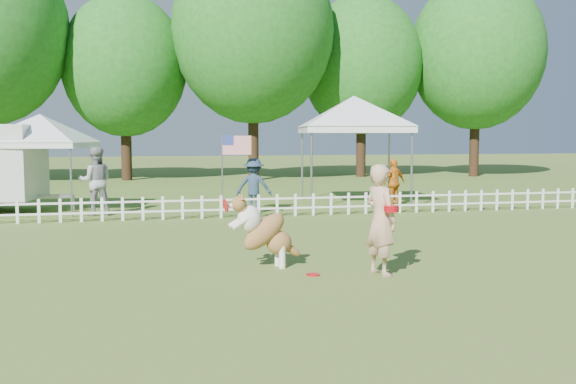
% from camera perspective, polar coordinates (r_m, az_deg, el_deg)
% --- Properties ---
extents(ground, '(120.00, 120.00, 0.00)m').
position_cam_1_polar(ground, '(10.13, 0.19, -7.22)').
color(ground, '#466821').
rests_on(ground, ground).
extents(picket_fence, '(22.00, 0.08, 0.60)m').
position_cam_1_polar(picket_fence, '(16.90, -5.13, -1.29)').
color(picket_fence, white).
rests_on(picket_fence, ground).
extents(handler, '(0.59, 0.72, 1.72)m').
position_cam_1_polar(handler, '(9.96, 8.23, -2.46)').
color(handler, tan).
rests_on(handler, ground).
extents(dog, '(1.21, 0.54, 1.20)m').
position_cam_1_polar(dog, '(10.41, -2.02, -3.53)').
color(dog, brown).
rests_on(dog, ground).
extents(frisbee_on_turf, '(0.24, 0.24, 0.02)m').
position_cam_1_polar(frisbee_on_turf, '(9.98, 2.23, -7.35)').
color(frisbee_on_turf, red).
rests_on(frisbee_on_turf, ground).
extents(canopy_tent_left, '(3.09, 3.09, 2.70)m').
position_cam_1_polar(canopy_tent_left, '(19.34, -21.07, 2.31)').
color(canopy_tent_left, white).
rests_on(canopy_tent_left, ground).
extents(canopy_tent_right, '(3.67, 3.67, 3.32)m').
position_cam_1_polar(canopy_tent_right, '(20.25, 5.83, 3.60)').
color(canopy_tent_right, white).
rests_on(canopy_tent_right, ground).
extents(flag_pole, '(0.84, 0.30, 2.21)m').
position_cam_1_polar(flag_pole, '(17.47, -5.87, 1.56)').
color(flag_pole, gray).
rests_on(flag_pole, ground).
extents(spectator_a, '(0.95, 0.77, 1.86)m').
position_cam_1_polar(spectator_a, '(18.10, -16.73, 0.93)').
color(spectator_a, '#96979B').
rests_on(spectator_a, ground).
extents(spectator_b, '(1.11, 0.83, 1.53)m').
position_cam_1_polar(spectator_b, '(17.80, -3.05, 0.54)').
color(spectator_b, '#253950').
rests_on(spectator_b, ground).
extents(spectator_c, '(0.92, 0.66, 1.46)m').
position_cam_1_polar(spectator_c, '(19.85, 9.40, 0.84)').
color(spectator_c, orange).
rests_on(spectator_c, ground).
extents(tree_center_left, '(6.00, 6.00, 9.80)m').
position_cam_1_polar(tree_center_left, '(32.28, -14.30, 9.74)').
color(tree_center_left, '#1F5C1A').
rests_on(tree_center_left, ground).
extents(tree_center_right, '(7.60, 7.60, 12.60)m').
position_cam_1_polar(tree_center_right, '(31.37, -3.13, 12.60)').
color(tree_center_right, '#1F5C1A').
rests_on(tree_center_right, ground).
extents(tree_right, '(6.20, 6.20, 10.40)m').
position_cam_1_polar(tree_right, '(34.19, 6.56, 10.09)').
color(tree_right, '#1F5C1A').
rests_on(tree_right, ground).
extents(tree_far_right, '(7.00, 7.00, 11.40)m').
position_cam_1_polar(tree_far_right, '(35.77, 16.38, 10.50)').
color(tree_far_right, '#1F5C1A').
rests_on(tree_far_right, ground).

